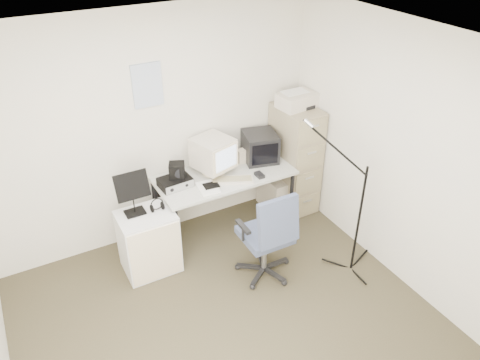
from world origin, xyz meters
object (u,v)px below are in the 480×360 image
desk (225,202)px  office_chair (265,233)px  filing_cabinet (294,159)px  side_cart (149,242)px

desk → office_chair: size_ratio=1.47×
filing_cabinet → side_cart: filing_cabinet is taller
filing_cabinet → office_chair: size_ratio=1.28×
filing_cabinet → office_chair: filing_cabinet is taller
filing_cabinet → side_cart: bearing=-172.4°
filing_cabinet → side_cart: size_ratio=1.92×
desk → office_chair: office_chair is taller
desk → office_chair: 0.87m
office_chair → side_cart: bearing=148.5°
office_chair → side_cart: size_ratio=1.51×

